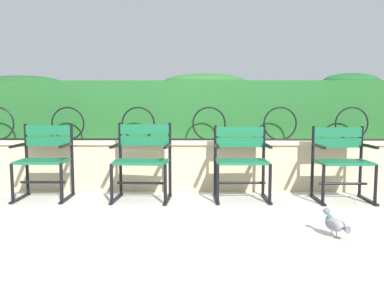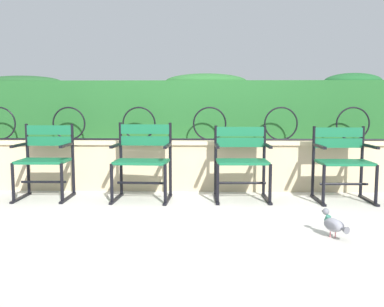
{
  "view_description": "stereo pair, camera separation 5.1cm",
  "coord_description": "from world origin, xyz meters",
  "px_view_note": "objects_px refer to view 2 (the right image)",
  "views": [
    {
      "loc": [
        0.08,
        -4.53,
        1.08
      ],
      "look_at": [
        0.0,
        0.11,
        0.55
      ],
      "focal_mm": 40.22,
      "sensor_mm": 36.0,
      "label": 1
    },
    {
      "loc": [
        0.13,
        -4.53,
        1.08
      ],
      "look_at": [
        0.0,
        0.11,
        0.55
      ],
      "focal_mm": 40.22,
      "sensor_mm": 36.0,
      "label": 2
    }
  ],
  "objects_px": {
    "park_chair_leftmost": "(45,158)",
    "pigeon_near_chairs": "(334,224)",
    "park_chair_centre_left": "(143,158)",
    "park_chair_centre_right": "(241,159)",
    "park_chair_rightmost": "(342,160)"
  },
  "relations": [
    {
      "from": "park_chair_leftmost",
      "to": "park_chair_rightmost",
      "type": "relative_size",
      "value": 1.03
    },
    {
      "from": "park_chair_centre_right",
      "to": "park_chair_rightmost",
      "type": "height_order",
      "value": "park_chair_centre_right"
    },
    {
      "from": "park_chair_centre_left",
      "to": "pigeon_near_chairs",
      "type": "bearing_deg",
      "value": -38.86
    },
    {
      "from": "park_chair_centre_left",
      "to": "park_chair_centre_right",
      "type": "xyz_separation_m",
      "value": [
        1.13,
        0.03,
        -0.01
      ]
    },
    {
      "from": "park_chair_leftmost",
      "to": "park_chair_rightmost",
      "type": "height_order",
      "value": "park_chair_leftmost"
    },
    {
      "from": "park_chair_leftmost",
      "to": "park_chair_centre_right",
      "type": "relative_size",
      "value": 1.02
    },
    {
      "from": "park_chair_centre_left",
      "to": "park_chair_rightmost",
      "type": "bearing_deg",
      "value": -0.1
    },
    {
      "from": "park_chair_centre_right",
      "to": "pigeon_near_chairs",
      "type": "distance_m",
      "value": 1.61
    },
    {
      "from": "park_chair_centre_left",
      "to": "park_chair_centre_right",
      "type": "relative_size",
      "value": 1.04
    },
    {
      "from": "park_chair_centre_right",
      "to": "pigeon_near_chairs",
      "type": "relative_size",
      "value": 3.02
    },
    {
      "from": "park_chair_centre_left",
      "to": "park_chair_rightmost",
      "type": "distance_m",
      "value": 2.26
    },
    {
      "from": "park_chair_leftmost",
      "to": "pigeon_near_chairs",
      "type": "distance_m",
      "value": 3.25
    },
    {
      "from": "park_chair_centre_right",
      "to": "park_chair_rightmost",
      "type": "bearing_deg",
      "value": -1.84
    },
    {
      "from": "pigeon_near_chairs",
      "to": "park_chair_centre_left",
      "type": "bearing_deg",
      "value": 141.14
    },
    {
      "from": "park_chair_leftmost",
      "to": "park_chair_centre_left",
      "type": "xyz_separation_m",
      "value": [
        1.14,
        -0.03,
        0.01
      ]
    }
  ]
}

